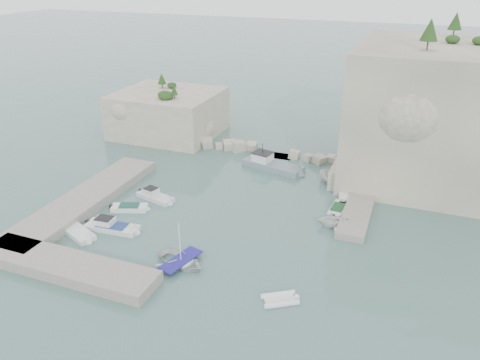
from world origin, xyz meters
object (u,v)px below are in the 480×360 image
(rowboat, at_px, (181,264))
(motorboat_c, at_px, (130,210))
(tender_east_d, at_px, (336,185))
(work_boat, at_px, (273,169))
(motorboat_e, at_px, (80,236))
(tender_east_b, at_px, (337,211))
(motorboat_b, at_px, (156,199))
(inflatable_dinghy, at_px, (280,301))
(motorboat_d, at_px, (113,230))
(tender_east_a, at_px, (332,226))
(tender_east_c, at_px, (346,200))

(rowboat, bearing_deg, motorboat_c, 69.81)
(tender_east_d, relative_size, work_boat, 0.54)
(motorboat_e, distance_m, tender_east_b, 28.55)
(work_boat, bearing_deg, motorboat_c, -111.43)
(motorboat_b, distance_m, inflatable_dinghy, 23.16)
(work_boat, bearing_deg, motorboat_e, -106.40)
(motorboat_c, bearing_deg, tender_east_b, -0.55)
(motorboat_e, xyz_separation_m, tender_east_b, (24.23, 15.09, 0.00))
(motorboat_b, relative_size, motorboat_e, 1.22)
(motorboat_b, height_order, motorboat_c, motorboat_b)
(tender_east_d, xyz_separation_m, work_boat, (-9.24, 2.06, 0.00))
(motorboat_b, relative_size, work_boat, 0.57)
(motorboat_e, distance_m, motorboat_c, 6.95)
(motorboat_b, height_order, inflatable_dinghy, motorboat_b)
(motorboat_d, height_order, motorboat_e, motorboat_d)
(motorboat_b, bearing_deg, motorboat_e, -92.10)
(motorboat_c, xyz_separation_m, tender_east_b, (22.54, 8.35, 0.00))
(motorboat_b, bearing_deg, tender_east_a, 18.68)
(inflatable_dinghy, relative_size, work_boat, 0.35)
(motorboat_b, distance_m, work_boat, 17.39)
(tender_east_a, relative_size, work_boat, 0.38)
(motorboat_b, bearing_deg, tender_east_c, 35.40)
(inflatable_dinghy, distance_m, work_boat, 27.95)
(motorboat_c, bearing_deg, tender_east_a, -8.78)
(rowboat, xyz_separation_m, tender_east_c, (12.38, 18.90, 0.00))
(tender_east_a, height_order, work_boat, work_boat)
(rowboat, relative_size, tender_east_a, 1.42)
(motorboat_b, distance_m, tender_east_c, 22.99)
(tender_east_d, bearing_deg, inflatable_dinghy, -165.08)
(motorboat_d, relative_size, tender_east_c, 1.27)
(motorboat_d, xyz_separation_m, tender_east_c, (22.20, 15.92, 0.00))
(tender_east_d, bearing_deg, motorboat_b, 136.52)
(tender_east_a, relative_size, tender_east_d, 0.70)
(motorboat_c, xyz_separation_m, tender_east_d, (21.14, 15.28, 0.00))
(motorboat_c, distance_m, rowboat, 12.91)
(tender_east_b, distance_m, work_boat, 13.93)
(rowboat, bearing_deg, motorboat_e, 101.71)
(motorboat_b, bearing_deg, rowboat, -34.93)
(inflatable_dinghy, xyz_separation_m, tender_east_b, (1.67, 17.48, 0.00))
(tender_east_b, bearing_deg, work_boat, 54.06)
(motorboat_b, height_order, tender_east_d, tender_east_d)
(tender_east_b, distance_m, tender_east_d, 7.07)
(tender_east_b, xyz_separation_m, work_boat, (-10.64, 8.99, 0.00))
(inflatable_dinghy, bearing_deg, tender_east_b, 51.75)
(motorboat_c, relative_size, tender_east_b, 1.00)
(motorboat_d, distance_m, tender_east_d, 28.34)
(motorboat_b, xyz_separation_m, tender_east_a, (21.20, 1.40, 0.00))
(motorboat_c, distance_m, tender_east_b, 24.04)
(motorboat_e, distance_m, tender_east_c, 30.67)
(tender_east_a, xyz_separation_m, tender_east_b, (-0.09, 3.50, 0.00))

